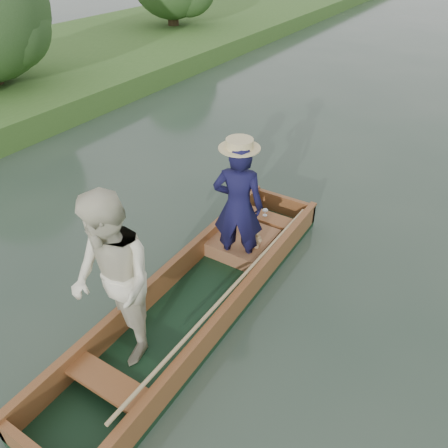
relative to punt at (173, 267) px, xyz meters
The scene contains 3 objects.
ground 0.85m from the punt, 60.65° to the left, with size 120.00×120.00×0.00m, color #283D30.
trees_far 8.46m from the punt, 86.17° to the left, with size 22.69×13.76×4.37m.
punt is the anchor object (origin of this frame).
Camera 1 is at (2.41, -3.27, 4.12)m, focal length 35.00 mm.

